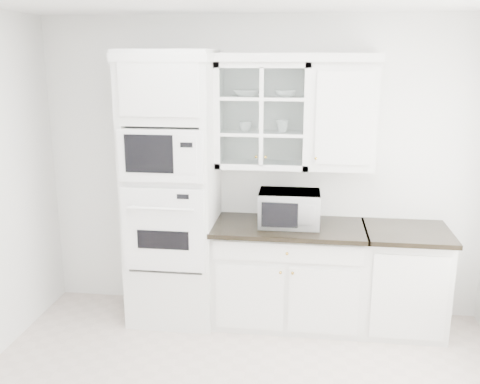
# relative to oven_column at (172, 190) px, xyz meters

# --- Properties ---
(room_shell) EXTENTS (4.00, 3.50, 2.70)m
(room_shell) POSITION_rel_oven_column_xyz_m (0.75, -0.99, 0.58)
(room_shell) COLOR white
(room_shell) RESTS_ON ground
(oven_column) EXTENTS (0.76, 0.68, 2.40)m
(oven_column) POSITION_rel_oven_column_xyz_m (0.00, 0.00, 0.00)
(oven_column) COLOR white
(oven_column) RESTS_ON ground
(base_cabinet_run) EXTENTS (1.32, 0.67, 0.92)m
(base_cabinet_run) POSITION_rel_oven_column_xyz_m (1.03, 0.03, -0.74)
(base_cabinet_run) COLOR white
(base_cabinet_run) RESTS_ON ground
(extra_base_cabinet) EXTENTS (0.72, 0.67, 0.92)m
(extra_base_cabinet) POSITION_rel_oven_column_xyz_m (2.03, 0.03, -0.74)
(extra_base_cabinet) COLOR white
(extra_base_cabinet) RESTS_ON ground
(upper_cabinet_glass) EXTENTS (0.80, 0.33, 0.90)m
(upper_cabinet_glass) POSITION_rel_oven_column_xyz_m (0.78, 0.17, 0.65)
(upper_cabinet_glass) COLOR white
(upper_cabinet_glass) RESTS_ON room_shell
(upper_cabinet_solid) EXTENTS (0.55, 0.33, 0.90)m
(upper_cabinet_solid) POSITION_rel_oven_column_xyz_m (1.46, 0.17, 0.65)
(upper_cabinet_solid) COLOR white
(upper_cabinet_solid) RESTS_ON room_shell
(crown_molding) EXTENTS (2.14, 0.38, 0.07)m
(crown_molding) POSITION_rel_oven_column_xyz_m (0.68, 0.14, 1.14)
(crown_molding) COLOR white
(crown_molding) RESTS_ON room_shell
(countertop_microwave) EXTENTS (0.53, 0.44, 0.30)m
(countertop_microwave) POSITION_rel_oven_column_xyz_m (1.03, 0.02, -0.13)
(countertop_microwave) COLOR white
(countertop_microwave) RESTS_ON base_cabinet_run
(bowl_a) EXTENTS (0.27, 0.27, 0.06)m
(bowl_a) POSITION_rel_oven_column_xyz_m (0.65, 0.16, 0.84)
(bowl_a) COLOR white
(bowl_a) RESTS_ON upper_cabinet_glass
(bowl_b) EXTENTS (0.19, 0.19, 0.06)m
(bowl_b) POSITION_rel_oven_column_xyz_m (0.97, 0.16, 0.84)
(bowl_b) COLOR white
(bowl_b) RESTS_ON upper_cabinet_glass
(cup_a) EXTENTS (0.13, 0.13, 0.09)m
(cup_a) POSITION_rel_oven_column_xyz_m (0.63, 0.17, 0.55)
(cup_a) COLOR white
(cup_a) RESTS_ON upper_cabinet_glass
(cup_b) EXTENTS (0.12, 0.12, 0.11)m
(cup_b) POSITION_rel_oven_column_xyz_m (0.95, 0.16, 0.56)
(cup_b) COLOR white
(cup_b) RESTS_ON upper_cabinet_glass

